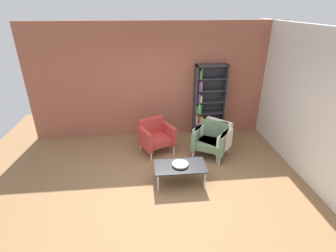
% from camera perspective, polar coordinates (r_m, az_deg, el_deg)
% --- Properties ---
extents(ground_plane, '(8.32, 8.32, 0.00)m').
position_cam_1_polar(ground_plane, '(5.08, -0.32, -13.90)').
color(ground_plane, olive).
extents(brick_back_panel, '(6.40, 0.12, 2.90)m').
position_cam_1_polar(brick_back_panel, '(6.63, -2.44, 9.87)').
color(brick_back_panel, '#9E5642').
rests_on(brick_back_panel, ground_plane).
extents(plaster_right_partition, '(0.12, 5.20, 2.90)m').
position_cam_1_polar(plaster_right_partition, '(5.83, 28.31, 4.62)').
color(plaster_right_partition, silver).
rests_on(plaster_right_partition, ground_plane).
extents(bookshelf_tall, '(0.80, 0.30, 1.90)m').
position_cam_1_polar(bookshelf_tall, '(6.78, 8.52, 5.37)').
color(bookshelf_tall, '#333338').
rests_on(bookshelf_tall, ground_plane).
extents(coffee_table_low, '(1.00, 0.56, 0.40)m').
position_cam_1_polar(coffee_table_low, '(5.04, 2.72, -9.08)').
color(coffee_table_low, black).
rests_on(coffee_table_low, ground_plane).
extents(decorative_bowl, '(0.32, 0.32, 0.05)m').
position_cam_1_polar(decorative_bowl, '(5.00, 2.74, -8.46)').
color(decorative_bowl, beige).
rests_on(decorative_bowl, coffee_table_low).
extents(armchair_corner_red, '(0.91, 0.88, 0.78)m').
position_cam_1_polar(armchair_corner_red, '(6.09, -2.81, -2.10)').
color(armchair_corner_red, '#B73833').
rests_on(armchair_corner_red, ground_plane).
extents(armchair_by_bookshelf, '(0.93, 0.90, 0.78)m').
position_cam_1_polar(armchair_by_bookshelf, '(5.99, 9.49, -2.94)').
color(armchair_by_bookshelf, slate).
rests_on(armchair_by_bookshelf, ground_plane).
extents(armchair_spare_guest, '(0.95, 0.95, 0.78)m').
position_cam_1_polar(armchair_spare_guest, '(6.08, 10.14, -2.52)').
color(armchair_spare_guest, white).
rests_on(armchair_spare_guest, ground_plane).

